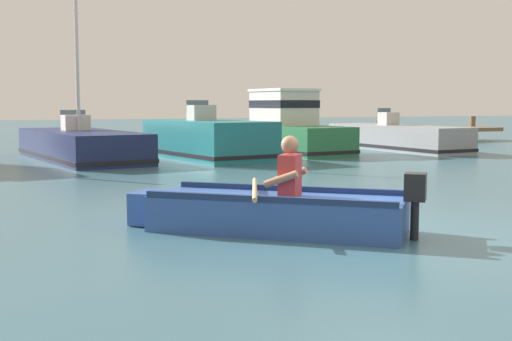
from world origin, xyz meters
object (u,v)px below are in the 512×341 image
Objects in this scene: moored_boat_navy at (81,146)px; moored_boat_green at (288,129)px; rowboat_with_person at (272,211)px; moored_boat_teal at (207,140)px; moored_boat_grey at (396,138)px; mooring_buoy at (286,183)px.

moored_boat_navy is 1.27× the size of moored_boat_green.
rowboat_with_person is 0.65× the size of moored_boat_teal.
moored_boat_navy is 6.56m from moored_boat_green.
moored_boat_grey is at bearing -4.19° from moored_boat_green.
moored_boat_green reaches higher than rowboat_with_person.
rowboat_with_person is 0.64× the size of moored_boat_green.
moored_boat_green is 9.79m from mooring_buoy.
moored_boat_green is 3.96m from moored_boat_grey.
rowboat_with_person is 10.98m from moored_boat_teal.
mooring_buoy is at bearing 61.85° from rowboat_with_person.
mooring_buoy is (-8.16, -8.53, -0.21)m from moored_boat_grey.
rowboat_with_person is at bearing -86.47° from moored_boat_navy.
moored_boat_navy is 1.29× the size of moored_boat_teal.
mooring_buoy is at bearing -98.14° from moored_boat_teal.
rowboat_with_person is 11.60m from moored_boat_navy.
moored_boat_green is 12.91× the size of mooring_buoy.
moored_boat_navy is at bearing 164.59° from moored_boat_teal.
moored_boat_navy is at bearing -177.95° from moored_boat_green.
rowboat_with_person is 0.53× the size of moored_boat_grey.
mooring_buoy is (2.32, -8.58, -0.20)m from moored_boat_navy.
moored_boat_navy is 1.06× the size of moored_boat_grey.
mooring_buoy is (-1.09, -7.64, -0.34)m from moored_boat_teal.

